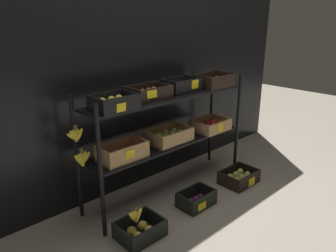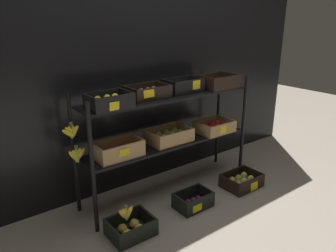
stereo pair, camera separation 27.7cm
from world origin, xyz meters
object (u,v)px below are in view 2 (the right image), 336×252
Objects in this scene: crate_ground_plum at (193,202)px; crate_ground_pear at (241,181)px; display_rack at (169,117)px; banana_bunch_loose at (126,213)px; crate_ground_apple_gold at (131,229)px.

crate_ground_pear is at bearing -1.13° from crate_ground_plum.
display_rack is 4.88× the size of crate_ground_pear.
crate_ground_pear is 2.58× the size of banana_bunch_loose.
crate_ground_plum reaches higher than crate_ground_pear.
display_rack is 0.88m from banana_bunch_loose.
crate_ground_apple_gold is at bearing 179.57° from crate_ground_pear.
display_rack is at bearing 89.86° from crate_ground_plum.
banana_bunch_loose reaches higher than crate_ground_plum.
display_rack is 5.62× the size of crate_ground_plum.
crate_ground_plum is 0.65m from banana_bunch_loose.
crate_ground_apple_gold is 0.14m from banana_bunch_loose.
crate_ground_apple_gold is 0.60m from crate_ground_plum.
crate_ground_plum reaches higher than crate_ground_apple_gold.
banana_bunch_loose reaches higher than crate_ground_apple_gold.
crate_ground_apple_gold is at bearing -179.73° from crate_ground_plum.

